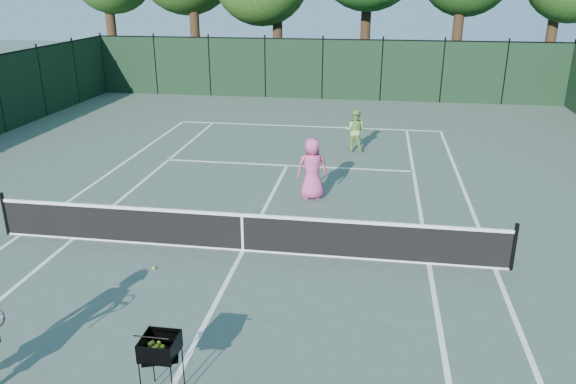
# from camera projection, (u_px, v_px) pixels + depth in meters

# --- Properties ---
(ground) EXTENTS (90.00, 90.00, 0.00)m
(ground) POSITION_uv_depth(u_px,v_px,m) (243.00, 251.00, 12.70)
(ground) COLOR #445348
(ground) RESTS_ON ground
(sideline_doubles_left) EXTENTS (0.10, 23.77, 0.01)m
(sideline_doubles_left) POSITION_uv_depth(u_px,v_px,m) (21.00, 235.00, 13.50)
(sideline_doubles_left) COLOR white
(sideline_doubles_left) RESTS_ON ground
(sideline_doubles_right) EXTENTS (0.10, 23.77, 0.01)m
(sideline_doubles_right) POSITION_uv_depth(u_px,v_px,m) (495.00, 268.00, 11.90)
(sideline_doubles_right) COLOR white
(sideline_doubles_right) RESTS_ON ground
(sideline_singles_left) EXTENTS (0.10, 23.77, 0.01)m
(sideline_singles_left) POSITION_uv_depth(u_px,v_px,m) (74.00, 238.00, 13.30)
(sideline_singles_left) COLOR white
(sideline_singles_left) RESTS_ON ground
(sideline_singles_right) EXTENTS (0.10, 23.77, 0.01)m
(sideline_singles_right) POSITION_uv_depth(u_px,v_px,m) (429.00, 264.00, 12.10)
(sideline_singles_right) COLOR white
(sideline_singles_right) RESTS_ON ground
(baseline_far) EXTENTS (10.97, 0.10, 0.01)m
(baseline_far) POSITION_uv_depth(u_px,v_px,m) (307.00, 126.00, 23.70)
(baseline_far) COLOR white
(baseline_far) RESTS_ON ground
(service_line_far) EXTENTS (8.23, 0.10, 0.01)m
(service_line_far) POSITION_uv_depth(u_px,v_px,m) (287.00, 165.00, 18.62)
(service_line_far) COLOR white
(service_line_far) RESTS_ON ground
(center_service_line) EXTENTS (0.10, 12.80, 0.01)m
(center_service_line) POSITION_uv_depth(u_px,v_px,m) (243.00, 250.00, 12.70)
(center_service_line) COLOR white
(center_service_line) RESTS_ON ground
(tennis_net) EXTENTS (11.69, 0.09, 1.06)m
(tennis_net) POSITION_uv_depth(u_px,v_px,m) (242.00, 231.00, 12.53)
(tennis_net) COLOR black
(tennis_net) RESTS_ON ground
(fence_far) EXTENTS (24.00, 0.05, 3.00)m
(fence_far) POSITION_uv_depth(u_px,v_px,m) (322.00, 70.00, 28.83)
(fence_far) COLOR black
(fence_far) RESTS_ON ground
(player_pink) EXTENTS (0.96, 0.74, 1.74)m
(player_pink) POSITION_uv_depth(u_px,v_px,m) (312.00, 168.00, 15.52)
(player_pink) COLOR #CA4782
(player_pink) RESTS_ON ground
(player_green) EXTENTS (0.82, 0.69, 1.52)m
(player_green) POSITION_uv_depth(u_px,v_px,m) (355.00, 130.00, 20.00)
(player_green) COLOR #88B85C
(player_green) RESTS_ON ground
(ball_hopper) EXTENTS (0.65, 0.65, 0.97)m
(ball_hopper) POSITION_uv_depth(u_px,v_px,m) (160.00, 347.00, 7.99)
(ball_hopper) COLOR black
(ball_hopper) RESTS_ON ground
(loose_ball_midcourt) EXTENTS (0.07, 0.07, 0.07)m
(loose_ball_midcourt) POSITION_uv_depth(u_px,v_px,m) (154.00, 268.00, 11.84)
(loose_ball_midcourt) COLOR #C9D12A
(loose_ball_midcourt) RESTS_ON ground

